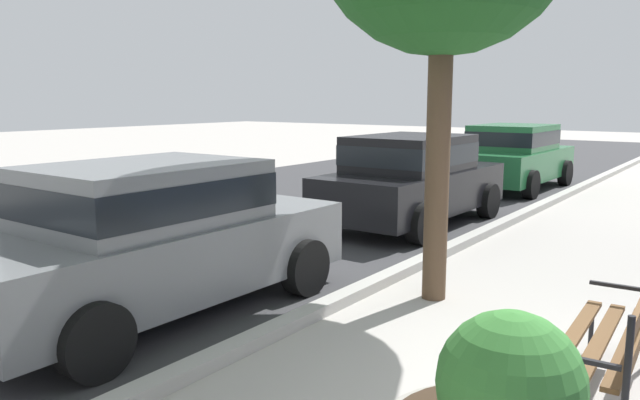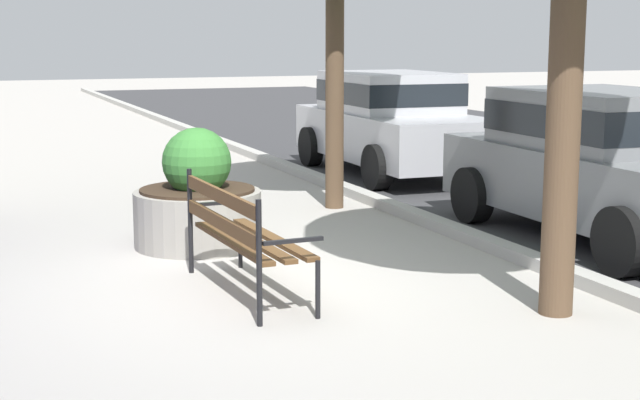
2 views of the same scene
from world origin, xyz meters
TOP-DOWN VIEW (x-y plane):
  - ground_plane at (0.00, 0.00)m, footprint 80.00×80.00m
  - curb_stone at (0.00, 2.90)m, footprint 60.00×0.20m
  - park_bench at (0.21, 0.09)m, footprint 1.82×0.61m
  - concrete_planter at (-1.73, 0.23)m, footprint 1.29×1.29m
  - parked_car_silver at (-5.67, 4.28)m, footprint 4.12×1.97m
  - parked_car_grey at (-0.49, 4.28)m, footprint 4.12×1.97m

SIDE VIEW (x-z plane):
  - ground_plane at x=0.00m, z-range 0.00..0.00m
  - curb_stone at x=0.00m, z-range 0.00..0.12m
  - concrete_planter at x=-1.73m, z-range -0.17..1.04m
  - park_bench at x=0.21m, z-range 0.07..1.02m
  - parked_car_silver at x=-5.67m, z-range 0.06..1.62m
  - parked_car_grey at x=-0.49m, z-range 0.06..1.62m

